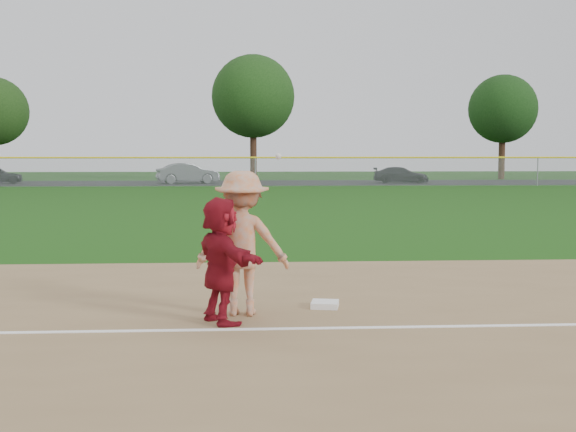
{
  "coord_description": "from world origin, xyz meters",
  "views": [
    {
      "loc": [
        -0.68,
        -10.02,
        2.31
      ],
      "look_at": [
        0.0,
        1.5,
        1.3
      ],
      "focal_mm": 45.0,
      "sensor_mm": 36.0,
      "label": 1
    }
  ],
  "objects": [
    {
      "name": "base_runner",
      "position": [
        -1.01,
        -0.39,
        0.87
      ],
      "size": [
        1.17,
        1.64,
        1.71
      ],
      "primitive_type": "imported",
      "rotation": [
        0.0,
        0.0,
        2.04
      ],
      "color": "maroon",
      "rests_on": "infield_dirt"
    },
    {
      "name": "car_right",
      "position": [
        11.25,
        44.85,
        0.62
      ],
      "size": [
        4.45,
        2.36,
        1.23
      ],
      "primitive_type": "imported",
      "rotation": [
        0.0,
        0.0,
        1.41
      ],
      "color": "black",
      "rests_on": "parking_asphalt"
    },
    {
      "name": "foul_line",
      "position": [
        0.0,
        -0.8,
        0.03
      ],
      "size": [
        60.0,
        0.1,
        0.01
      ],
      "primitive_type": "cube",
      "color": "white",
      "rests_on": "infield_dirt"
    },
    {
      "name": "first_base",
      "position": [
        0.49,
        0.5,
        0.06
      ],
      "size": [
        0.46,
        0.46,
        0.09
      ],
      "primitive_type": "cube",
      "rotation": [
        0.0,
        0.0,
        -0.19
      ],
      "color": "white",
      "rests_on": "infield_dirt"
    },
    {
      "name": "tree_2",
      "position": [
        0.0,
        51.5,
        7.06
      ],
      "size": [
        7.0,
        7.0,
        10.58
      ],
      "color": "#361F13",
      "rests_on": "ground"
    },
    {
      "name": "ground",
      "position": [
        0.0,
        0.0,
        0.0
      ],
      "size": [
        160.0,
        160.0,
        0.0
      ],
      "primitive_type": "plane",
      "color": "#16440D",
      "rests_on": "ground"
    },
    {
      "name": "tree_3",
      "position": [
        22.0,
        52.8,
        6.16
      ],
      "size": [
        6.0,
        6.0,
        9.19
      ],
      "color": "#331F12",
      "rests_on": "ground"
    },
    {
      "name": "first_base_play",
      "position": [
        -0.73,
        0.11,
        1.04
      ],
      "size": [
        1.38,
        0.87,
        2.29
      ],
      "color": "#AAAAAD",
      "rests_on": "infield_dirt"
    },
    {
      "name": "outfield_fence",
      "position": [
        0.0,
        40.0,
        1.96
      ],
      "size": [
        110.0,
        0.12,
        110.0
      ],
      "color": "#999EA0",
      "rests_on": "ground"
    },
    {
      "name": "parking_asphalt",
      "position": [
        0.0,
        46.0,
        0.01
      ],
      "size": [
        120.0,
        10.0,
        0.01
      ],
      "primitive_type": "cube",
      "color": "black",
      "rests_on": "ground"
    },
    {
      "name": "car_mid",
      "position": [
        -5.06,
        45.13,
        0.78
      ],
      "size": [
        4.93,
        2.76,
        1.54
      ],
      "primitive_type": "imported",
      "rotation": [
        0.0,
        0.0,
        1.83
      ],
      "color": "#595D61",
      "rests_on": "parking_asphalt"
    }
  ]
}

